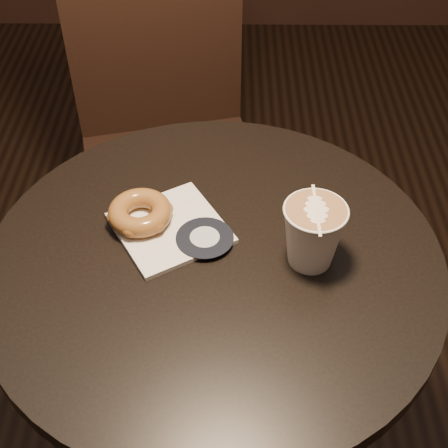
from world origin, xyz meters
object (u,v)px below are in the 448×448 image
at_px(pastry_bag, 170,228).
at_px(chair, 165,111).
at_px(latte_cup, 313,235).
at_px(cafe_table, 215,332).
at_px(doughnut, 140,212).

bearing_deg(pastry_bag, chair, 66.02).
xyz_separation_m(chair, latte_cup, (0.28, -0.63, 0.21)).
xyz_separation_m(chair, pastry_bag, (0.06, -0.57, 0.17)).
height_order(cafe_table, pastry_bag, pastry_bag).
height_order(cafe_table, chair, chair).
height_order(doughnut, latte_cup, latte_cup).
xyz_separation_m(cafe_table, doughnut, (-0.12, 0.07, 0.22)).
xyz_separation_m(chair, doughnut, (0.02, -0.56, 0.19)).
bearing_deg(chair, pastry_bag, -97.36).
bearing_deg(cafe_table, chair, 102.09).
bearing_deg(latte_cup, cafe_table, 176.36).
bearing_deg(pastry_bag, latte_cup, -46.21).
distance_m(doughnut, latte_cup, 0.27).
distance_m(pastry_bag, latte_cup, 0.23).
relative_size(pastry_bag, latte_cup, 1.52).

